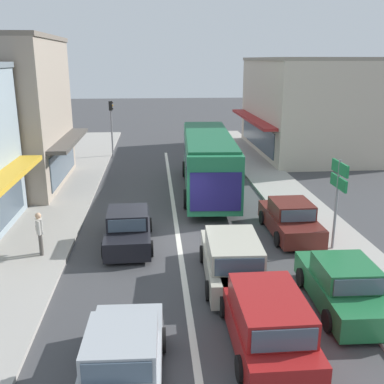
{
  "coord_description": "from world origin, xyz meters",
  "views": [
    {
      "loc": [
        -0.9,
        -17.04,
        7.13
      ],
      "look_at": [
        0.8,
        2.87,
        1.2
      ],
      "focal_mm": 42.0,
      "sensor_mm": 36.0,
      "label": 1
    }
  ],
  "objects": [
    {
      "name": "ground_plane",
      "position": [
        0.0,
        0.0,
        0.0
      ],
      "size": [
        140.0,
        140.0,
        0.0
      ],
      "primitive_type": "plane",
      "color": "#3F3F42"
    },
    {
      "name": "lane_centre_line",
      "position": [
        0.0,
        4.0,
        0.0
      ],
      "size": [
        0.2,
        28.0,
        0.01
      ],
      "primitive_type": "cube",
      "color": "silver",
      "rests_on": "ground"
    },
    {
      "name": "sidewalk_left",
      "position": [
        -6.8,
        6.0,
        0.07
      ],
      "size": [
        5.2,
        44.0,
        0.14
      ],
      "primitive_type": "cube",
      "color": "#A39E96",
      "rests_on": "ground"
    },
    {
      "name": "kerb_right",
      "position": [
        6.2,
        6.0,
        0.06
      ],
      "size": [
        2.8,
        44.0,
        0.12
      ],
      "primitive_type": "cube",
      "color": "#A39E96",
      "rests_on": "ground"
    },
    {
      "name": "building_right_far",
      "position": [
        11.48,
        17.33,
        3.62
      ],
      "size": [
        9.71,
        12.8,
        7.26
      ],
      "color": "beige",
      "rests_on": "ground"
    },
    {
      "name": "city_bus",
      "position": [
        2.03,
        6.99,
        1.88
      ],
      "size": [
        3.16,
        10.98,
        3.23
      ],
      "color": "#237A4C",
      "rests_on": "ground"
    },
    {
      "name": "sedan_adjacent_lane_lead",
      "position": [
        -1.71,
        -8.46,
        0.66
      ],
      "size": [
        2.0,
        4.25,
        1.47
      ],
      "color": "#9EA3A8",
      "rests_on": "ground"
    },
    {
      "name": "wagon_adjacent_lane_trail",
      "position": [
        1.59,
        -3.58,
        0.75
      ],
      "size": [
        2.07,
        4.56,
        1.58
      ],
      "color": "#B7B29E",
      "rests_on": "ground"
    },
    {
      "name": "wagon_behind_bus_mid",
      "position": [
        1.84,
        -7.22,
        0.75
      ],
      "size": [
        1.95,
        4.5,
        1.58
      ],
      "color": "maroon",
      "rests_on": "ground"
    },
    {
      "name": "sedan_behind_bus_near",
      "position": [
        -2.01,
        -0.22,
        0.66
      ],
      "size": [
        1.97,
        4.24,
        1.47
      ],
      "color": "black",
      "rests_on": "ground"
    },
    {
      "name": "parked_sedan_kerb_front",
      "position": [
        4.59,
        -5.5,
        0.66
      ],
      "size": [
        1.98,
        4.24,
        1.47
      ],
      "color": "#1E6638",
      "rests_on": "ground"
    },
    {
      "name": "parked_sedan_kerb_second",
      "position": [
        4.73,
        0.3,
        0.66
      ],
      "size": [
        1.92,
        4.21,
        1.47
      ],
      "color": "#561E19",
      "rests_on": "ground"
    },
    {
      "name": "traffic_light_downstreet",
      "position": [
        -4.01,
        16.62,
        2.85
      ],
      "size": [
        0.33,
        0.24,
        4.2
      ],
      "color": "gray",
      "rests_on": "ground"
    },
    {
      "name": "directional_road_sign",
      "position": [
        5.87,
        -1.55,
        2.7
      ],
      "size": [
        0.1,
        1.4,
        3.6
      ],
      "color": "gray",
      "rests_on": "ground"
    },
    {
      "name": "pedestrian_with_handbag_near",
      "position": [
        -5.18,
        -1.2,
        1.07
      ],
      "size": [
        0.36,
        0.65,
        1.63
      ],
      "color": "#4C4742",
      "rests_on": "sidewalk_left"
    }
  ]
}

